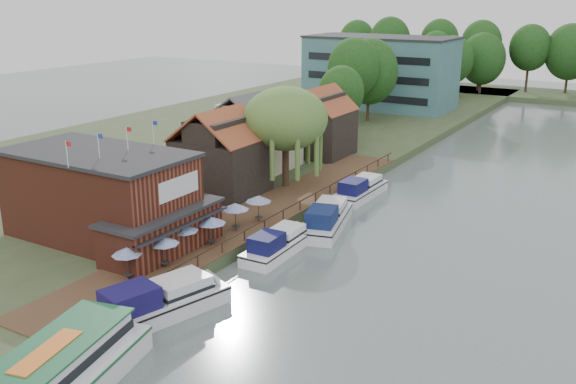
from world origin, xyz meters
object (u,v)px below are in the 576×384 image
Objects in this scene: pub at (118,198)px; umbrella_1 at (164,252)px; umbrella_0 at (128,263)px; cottage_a at (221,151)px; cottage_c at (320,121)px; cruiser_1 at (278,241)px; cruiser_2 at (327,216)px; umbrella_2 at (183,239)px; cruiser_0 at (159,298)px; cottage_b at (252,131)px; hotel_block at (380,72)px; umbrella_4 at (235,217)px; willow at (286,138)px; cruiser_3 at (361,187)px; swan at (120,332)px; umbrella_5 at (259,208)px; umbrella_3 at (211,231)px.

pub is 8.42× the size of umbrella_1.
umbrella_1 is (0.81, 2.88, 0.00)m from umbrella_0.
cottage_a is 1.01× the size of cottage_c.
cruiser_1 is 7.20m from cruiser_2.
umbrella_2 is 0.22× the size of cruiser_0.
cottage_b is 31.89m from umbrella_0.
cruiser_1 is at bearing -73.58° from hotel_block.
umbrella_4 is 0.26× the size of cruiser_1.
pub is at bearing 162.40° from cruiser_0.
umbrella_2 is (-0.52, 2.75, 0.00)m from umbrella_1.
willow is 14.23m from umbrella_4.
umbrella_2 is (7.18, -14.53, -2.96)m from cottage_a.
pub is at bearing -151.95° from cruiser_1.
cruiser_0 is 30.17m from cruiser_3.
cottage_b is 21.39m from umbrella_4.
pub reaches higher than swan.
cottage_c is at bearing 100.46° from umbrella_1.
umbrella_0 reaches higher than cruiser_3.
willow is 23.69× the size of swan.
cruiser_2 is 10.14m from cruiser_3.
hotel_block is 56.47m from cottage_a.
cottage_c reaches higher than umbrella_4.
hotel_block is 57.73× the size of swan.
hotel_block reaches higher than cottage_c.
cottage_a is at bearing 108.87° from umbrella_0.
cruiser_3 is at bearing 105.16° from cruiser_0.
umbrella_4 is 13.78m from cruiser_0.
cruiser_1 is at bearing -61.10° from willow.
umbrella_5 is (0.48, 2.78, 0.00)m from umbrella_4.
umbrella_3 is at bearing -129.31° from cruiser_2.
cottage_c is at bearing 135.36° from cruiser_3.
hotel_block is 51.27m from cruiser_3.
umbrella_1 is 8.23m from swan.
cruiser_2 is (0.69, 7.17, 0.16)m from cruiser_1.
cruiser_3 is (3.46, 20.60, -1.14)m from umbrella_3.
cruiser_2 is at bearing 65.58° from umbrella_3.
pub reaches higher than cruiser_1.
umbrella_5 is at bearing -71.05° from willow.
umbrella_5 is 0.22× the size of cruiser_0.
umbrella_2 is 6.23m from umbrella_4.
cruiser_1 is (4.10, 3.38, -1.18)m from umbrella_3.
umbrella_5 is at bearing 88.64° from umbrella_3.
cruiser_0 reaches higher than cruiser_3.
cruiser_1 is 16.15m from swan.
cottage_c is (8.00, -37.00, -1.90)m from hotel_block.
pub is 8.35× the size of umbrella_3.
umbrella_2 is (14.18, -70.53, -4.86)m from hotel_block.
cottage_c is 42.04m from cruiser_0.
pub is at bearing -113.39° from cruiser_3.
umbrella_0 is at bearing -98.46° from cruiser_3.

